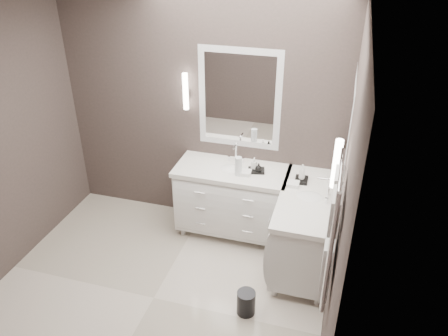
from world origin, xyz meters
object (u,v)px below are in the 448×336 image
(vanity_right, at_px, (307,227))
(waste_bin, at_px, (246,303))
(vanity_back, at_px, (232,197))
(towel_ladder, at_px, (331,236))

(vanity_right, relative_size, waste_bin, 5.12)
(vanity_back, bearing_deg, vanity_right, -20.38)
(towel_ladder, xyz_separation_m, waste_bin, (-0.65, 0.48, -1.27))
(vanity_back, relative_size, vanity_right, 1.00)
(vanity_right, distance_m, waste_bin, 0.99)
(vanity_right, height_order, towel_ladder, towel_ladder)
(vanity_back, bearing_deg, towel_ladder, -55.90)
(vanity_right, relative_size, towel_ladder, 1.38)
(waste_bin, bearing_deg, towel_ladder, -36.28)
(vanity_right, xyz_separation_m, towel_ladder, (0.23, -1.30, 0.91))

